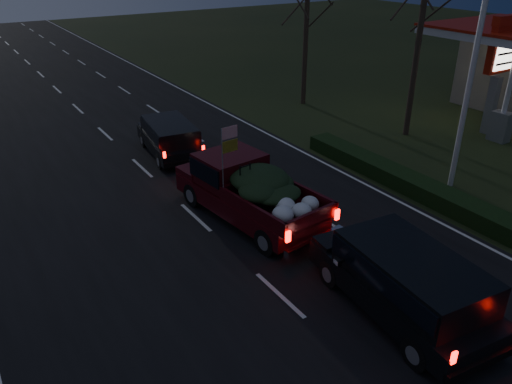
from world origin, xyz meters
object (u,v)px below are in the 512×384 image
lead_suv (170,135)px  rear_suv (407,278)px  gas_price_pylon (502,56)px  pickup_truck (249,187)px  light_pole (478,40)px

lead_suv → rear_suv: (0.55, -12.96, 0.16)m
gas_price_pylon → rear_suv: gas_price_pylon is taller
pickup_truck → rear_suv: 6.35m
lead_suv → light_pole: bearing=-40.5°
pickup_truck → rear_suv: pickup_truck is taller
light_pole → gas_price_pylon: size_ratio=1.64×
pickup_truck → lead_suv: (0.07, 6.64, -0.19)m
gas_price_pylon → rear_suv: (-13.83, -7.27, -2.66)m
light_pole → rear_suv: (-7.33, -4.28, -4.37)m
lead_suv → rear_suv: size_ratio=0.86×
pickup_truck → rear_suv: size_ratio=1.14×
lead_suv → rear_suv: 12.97m
gas_price_pylon → pickup_truck: bearing=-176.2°
light_pole → lead_suv: light_pole is taller
gas_price_pylon → pickup_truck: size_ratio=0.93×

